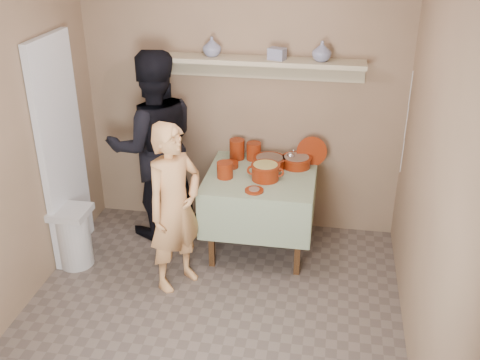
% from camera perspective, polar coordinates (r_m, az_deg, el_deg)
% --- Properties ---
extents(ground, '(3.50, 3.50, 0.00)m').
position_cam_1_polar(ground, '(4.42, -3.70, -15.30)').
color(ground, '#65584F').
rests_on(ground, ground).
extents(tile_panel, '(0.06, 0.70, 2.00)m').
position_cam_1_polar(tile_panel, '(5.13, -17.64, 2.80)').
color(tile_panel, silver).
rests_on(tile_panel, ground).
extents(plate_stack_a, '(0.14, 0.14, 0.19)m').
position_cam_1_polar(plate_stack_a, '(5.31, -0.31, 3.16)').
color(plate_stack_a, maroon).
rests_on(plate_stack_a, serving_table).
extents(plate_stack_b, '(0.14, 0.14, 0.17)m').
position_cam_1_polar(plate_stack_b, '(5.29, 1.41, 2.95)').
color(plate_stack_b, maroon).
rests_on(plate_stack_b, serving_table).
extents(bowl_stack, '(0.14, 0.14, 0.14)m').
position_cam_1_polar(bowl_stack, '(4.94, -1.54, 1.03)').
color(bowl_stack, maroon).
rests_on(bowl_stack, serving_table).
extents(empty_bowl, '(0.16, 0.16, 0.05)m').
position_cam_1_polar(empty_bowl, '(5.16, -1.02, 1.57)').
color(empty_bowl, maroon).
rests_on(empty_bowl, serving_table).
extents(propped_lid, '(0.29, 0.10, 0.28)m').
position_cam_1_polar(propped_lid, '(5.23, 7.30, 2.90)').
color(propped_lid, maroon).
rests_on(propped_lid, serving_table).
extents(vase_right, '(0.22, 0.22, 0.17)m').
position_cam_1_polar(vase_right, '(4.97, 8.31, 12.83)').
color(vase_right, navy).
rests_on(vase_right, wall_shelf).
extents(vase_left, '(0.20, 0.20, 0.17)m').
position_cam_1_polar(vase_left, '(5.10, -2.87, 13.39)').
color(vase_left, navy).
rests_on(vase_left, wall_shelf).
extents(ceramic_box, '(0.17, 0.14, 0.10)m').
position_cam_1_polar(ceramic_box, '(4.99, 3.78, 12.67)').
color(ceramic_box, navy).
rests_on(ceramic_box, wall_shelf).
extents(person_cook, '(0.59, 0.63, 1.45)m').
position_cam_1_polar(person_cook, '(4.57, -6.65, -2.81)').
color(person_cook, tan).
rests_on(person_cook, ground).
extents(person_helper, '(1.09, 1.00, 1.81)m').
position_cam_1_polar(person_helper, '(5.30, -8.70, 3.42)').
color(person_helper, black).
rests_on(person_helper, ground).
extents(room_shell, '(3.04, 3.54, 2.62)m').
position_cam_1_polar(room_shell, '(3.57, -4.43, 4.53)').
color(room_shell, '#95775B').
rests_on(room_shell, ground).
extents(serving_table, '(0.97, 0.97, 0.76)m').
position_cam_1_polar(serving_table, '(5.08, 2.13, -0.64)').
color(serving_table, '#4C2D16').
rests_on(serving_table, ground).
extents(cazuela_meat_a, '(0.30, 0.30, 0.10)m').
position_cam_1_polar(cazuela_meat_a, '(5.14, 3.01, 1.90)').
color(cazuela_meat_a, '#641606').
rests_on(cazuela_meat_a, serving_table).
extents(cazuela_meat_b, '(0.28, 0.28, 0.10)m').
position_cam_1_polar(cazuela_meat_b, '(5.17, 5.75, 1.96)').
color(cazuela_meat_b, '#641606').
rests_on(cazuela_meat_b, serving_table).
extents(ladle, '(0.08, 0.26, 0.19)m').
position_cam_1_polar(ladle, '(5.15, 5.17, 2.49)').
color(ladle, silver).
rests_on(ladle, cazuela_meat_b).
extents(cazuela_rice, '(0.33, 0.25, 0.14)m').
position_cam_1_polar(cazuela_rice, '(4.90, 2.59, 0.97)').
color(cazuela_rice, '#641606').
rests_on(cazuela_rice, serving_table).
extents(front_plate, '(0.16, 0.16, 0.03)m').
position_cam_1_polar(front_plate, '(4.71, 1.45, -1.04)').
color(front_plate, maroon).
rests_on(front_plate, serving_table).
extents(wall_shelf, '(1.80, 0.25, 0.21)m').
position_cam_1_polar(wall_shelf, '(5.07, 2.34, 11.79)').
color(wall_shelf, '#BBAE8B').
rests_on(wall_shelf, room_shell).
extents(trash_bin, '(0.32, 0.32, 0.56)m').
position_cam_1_polar(trash_bin, '(5.21, -16.55, -5.53)').
color(trash_bin, silver).
rests_on(trash_bin, ground).
extents(electrical_cord, '(0.01, 0.05, 0.90)m').
position_cam_1_polar(electrical_cord, '(5.03, 16.54, 5.55)').
color(electrical_cord, silver).
rests_on(electrical_cord, wall_shelf).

